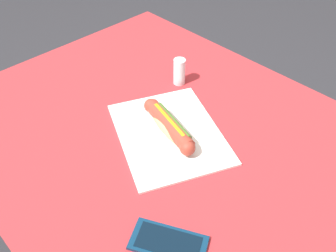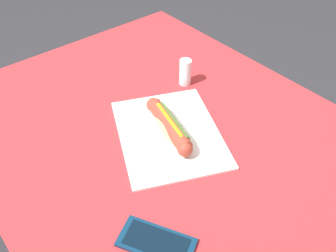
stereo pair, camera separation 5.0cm
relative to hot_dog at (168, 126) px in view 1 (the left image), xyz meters
The scene contains 5 objects.
dining_table 0.18m from the hot_dog, behind, with size 1.04×0.89×0.75m.
paper_wrapper 0.03m from the hot_dog, 103.76° to the right, with size 0.32×0.25×0.01m, color white.
hot_dog is the anchor object (origin of this frame).
cell_phone 0.31m from the hot_dog, 44.06° to the right, with size 0.16×0.13×0.01m.
salt_shaker 0.23m from the hot_dog, 127.70° to the left, with size 0.04×0.04×0.08m, color silver.
Camera 1 is at (0.53, -0.46, 1.38)m, focal length 37.58 mm.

